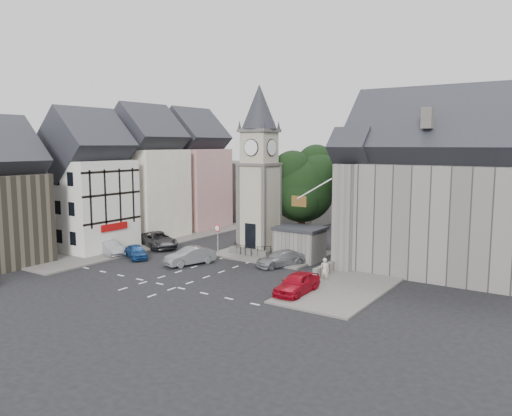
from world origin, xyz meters
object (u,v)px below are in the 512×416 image
Objects in this scene: car_west_blue at (136,251)px; car_east_red at (297,283)px; stone_shelter at (300,243)px; clock_tower at (259,170)px; pedestrian at (325,270)px.

car_east_red is (18.01, -1.49, 0.14)m from car_west_blue.
stone_shelter reaches higher than car_west_blue.
pedestrian is at bearing -30.82° from clock_tower.
pedestrian is (18.26, 2.45, 0.31)m from car_west_blue.
stone_shelter is 0.94× the size of car_east_red.
car_west_blue is (-8.21, -8.44, -7.48)m from clock_tower.
car_east_red is (9.80, -9.93, -7.34)m from clock_tower.
car_west_blue is 1.97× the size of pedestrian.
car_east_red is at bearing -45.38° from clock_tower.
clock_tower reaches higher than car_east_red.
stone_shelter is 1.14× the size of car_west_blue.
clock_tower is 15.76m from car_east_red.
stone_shelter is 7.62m from pedestrian.
clock_tower is 13.95m from car_west_blue.
car_west_blue is at bearing 174.45° from car_east_red.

